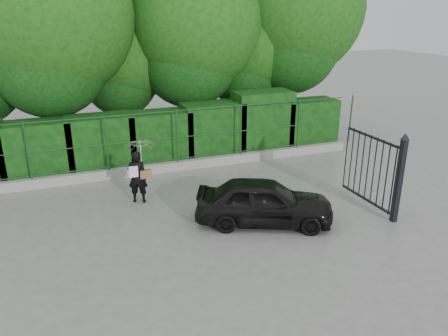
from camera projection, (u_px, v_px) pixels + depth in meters
name	position (u px, v px, depth m)	size (l,w,h in m)	color
ground	(211.00, 230.00, 10.85)	(80.00, 80.00, 0.00)	gray
kerb	(167.00, 167.00, 14.75)	(14.00, 0.25, 0.30)	#9E9E99
fence	(172.00, 137.00, 14.46)	(14.13, 0.06, 1.80)	#1A451E
hedge	(162.00, 136.00, 15.38)	(14.20, 1.20, 2.30)	black
trees	(170.00, 25.00, 16.43)	(17.10, 6.15, 8.08)	black
gate	(386.00, 172.00, 11.34)	(0.22, 2.33, 2.36)	black
woman	(140.00, 162.00, 12.13)	(0.92, 0.91, 1.79)	black
car	(264.00, 201.00, 11.06)	(1.39, 3.46, 1.18)	black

